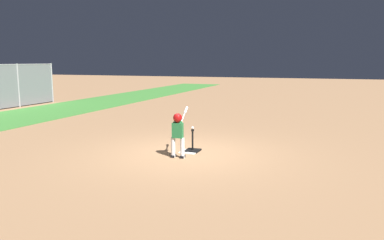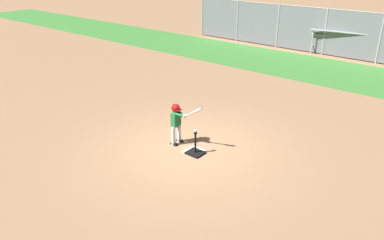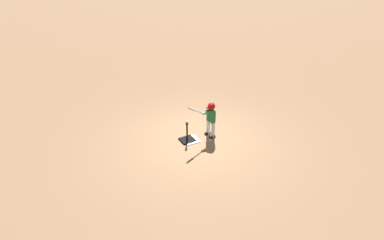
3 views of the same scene
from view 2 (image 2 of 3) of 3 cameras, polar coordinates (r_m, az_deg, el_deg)
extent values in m
plane|color=#99704C|center=(9.61, -0.32, -4.39)|extent=(90.00, 90.00, 0.00)
cube|color=#3D7F33|center=(17.03, 19.71, 7.05)|extent=(56.00, 4.06, 0.02)
cylinder|color=#9E9EA3|center=(23.34, 1.59, 15.49)|extent=(0.08, 0.08, 2.24)
cylinder|color=#9E9EA3|center=(21.89, 6.95, 14.76)|extent=(0.08, 0.08, 2.24)
cylinder|color=#9E9EA3|center=(20.65, 12.97, 13.79)|extent=(0.08, 0.08, 2.24)
cylinder|color=#9E9EA3|center=(19.66, 19.61, 12.55)|extent=(0.08, 0.08, 2.24)
cylinder|color=#9E9EA3|center=(18.95, 26.77, 11.00)|extent=(0.08, 0.08, 2.24)
cube|color=slate|center=(19.26, 23.13, 11.81)|extent=(17.63, 0.02, 2.15)
cylinder|color=#9E9EA3|center=(19.10, 23.67, 14.95)|extent=(17.63, 0.04, 0.04)
cube|color=white|center=(9.47, 0.23, -4.76)|extent=(0.46, 0.46, 0.02)
cube|color=black|center=(9.38, 0.51, -5.02)|extent=(0.41, 0.37, 0.04)
cylinder|color=black|center=(9.25, 0.52, -3.55)|extent=(0.05, 0.05, 0.50)
cylinder|color=black|center=(9.12, 0.53, -2.01)|extent=(0.08, 0.08, 0.05)
cylinder|color=silver|center=(9.87, -2.00, -1.97)|extent=(0.11, 0.11, 0.50)
cube|color=black|center=(9.95, -1.89, -3.14)|extent=(0.19, 0.10, 0.06)
cylinder|color=silver|center=(9.70, -2.87, -2.47)|extent=(0.11, 0.11, 0.50)
cube|color=black|center=(9.79, -2.75, -3.66)|extent=(0.19, 0.10, 0.06)
cube|color=#236B38|center=(9.60, -2.48, 0.13)|extent=(0.16, 0.27, 0.37)
sphere|color=#DBB293|center=(9.48, -2.51, 1.76)|extent=(0.19, 0.19, 0.19)
sphere|color=maroon|center=(9.48, -2.51, 1.83)|extent=(0.22, 0.22, 0.22)
cube|color=maroon|center=(9.43, -2.06, 1.55)|extent=(0.12, 0.17, 0.01)
cylinder|color=#236B38|center=(9.48, -1.67, 0.95)|extent=(0.31, 0.14, 0.11)
cylinder|color=#236B38|center=(9.42, -1.99, 0.79)|extent=(0.31, 0.18, 0.11)
sphere|color=#DBB293|center=(9.38, -1.15, 0.58)|extent=(0.10, 0.10, 0.10)
cylinder|color=silver|center=(9.18, 0.07, 1.12)|extent=(0.51, 0.06, 0.34)
cylinder|color=silver|center=(9.05, 0.89, 1.48)|extent=(0.25, 0.08, 0.18)
cylinder|color=black|center=(9.39, -1.23, 0.55)|extent=(0.04, 0.05, 0.05)
sphere|color=white|center=(9.10, 0.53, -1.66)|extent=(0.07, 0.07, 0.07)
cube|color=#ADAFB7|center=(23.76, 7.49, 13.47)|extent=(4.00, 0.38, 0.04)
cube|color=#ADAFB7|center=(24.04, 7.80, 12.92)|extent=(4.01, 0.44, 0.04)
cube|color=#ADAFB7|center=(23.12, 6.64, 14.01)|extent=(4.00, 0.38, 0.04)
cube|color=#ADAFB7|center=(23.40, 6.97, 13.44)|extent=(4.01, 0.44, 0.04)
cube|color=#ADAFB7|center=(22.48, 5.73, 14.57)|extent=(4.00, 0.38, 0.04)
cube|color=#ADAFB7|center=(22.76, 6.08, 13.98)|extent=(4.01, 0.44, 0.04)
cylinder|color=#ADAFB7|center=(23.18, 11.84, 12.55)|extent=(0.06, 0.06, 0.33)
cylinder|color=#ADAFB7|center=(21.66, 9.90, 12.76)|extent=(0.06, 0.06, 0.95)
cylinder|color=#ADAFB7|center=(22.36, 10.97, 13.46)|extent=(0.11, 1.67, 0.67)
cylinder|color=#ADAFB7|center=(24.97, 4.07, 13.78)|extent=(0.06, 0.06, 0.33)
cylinder|color=#ADAFB7|center=(23.57, 1.79, 13.98)|extent=(0.06, 0.06, 0.95)
cylinder|color=#ADAFB7|center=(24.21, 2.98, 14.63)|extent=(0.11, 1.67, 0.67)
cube|color=#ADAFB7|center=(21.28, 23.01, 10.57)|extent=(3.23, 0.65, 0.04)
cube|color=#ADAFB7|center=(21.57, 23.03, 10.00)|extent=(3.24, 0.71, 0.04)
cube|color=#ADAFB7|center=(20.61, 22.83, 11.09)|extent=(3.23, 0.65, 0.04)
cube|color=#ADAFB7|center=(20.91, 22.84, 10.50)|extent=(3.24, 0.71, 0.04)
cube|color=#ADAFB7|center=(19.95, 22.63, 11.64)|extent=(3.23, 0.65, 0.04)
cube|color=#ADAFB7|center=(20.25, 22.64, 11.03)|extent=(3.24, 0.71, 0.04)
cube|color=#ADAFB7|center=(19.30, 22.41, 12.24)|extent=(3.23, 0.65, 0.04)
cube|color=#ADAFB7|center=(19.59, 22.43, 11.59)|extent=(3.24, 0.71, 0.04)
cylinder|color=#ADAFB7|center=(21.38, 27.00, 9.53)|extent=(0.06, 0.06, 0.32)
cylinder|color=#ADAFB7|center=(19.22, 26.49, 9.66)|extent=(0.06, 0.06, 1.24)
cylinder|color=#ADAFB7|center=(20.22, 26.97, 10.65)|extent=(0.33, 2.12, 0.96)
cylinder|color=#ADAFB7|center=(21.82, 19.21, 11.04)|extent=(0.06, 0.06, 0.32)
cylinder|color=#ADAFB7|center=(19.71, 17.86, 11.31)|extent=(0.06, 0.06, 1.24)
cylinder|color=#ADAFB7|center=(20.69, 18.71, 12.22)|extent=(0.33, 2.12, 0.96)
camera|label=1|loc=(14.76, -38.45, 10.36)|focal=35.00mm
camera|label=3|loc=(13.02, 35.36, 21.44)|focal=28.00mm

